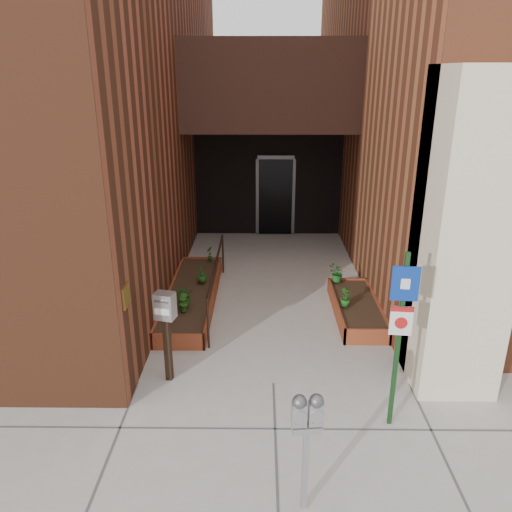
{
  "coord_description": "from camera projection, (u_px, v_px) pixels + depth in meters",
  "views": [
    {
      "loc": [
        -0.19,
        -6.23,
        4.31
      ],
      "look_at": [
        -0.28,
        1.8,
        1.33
      ],
      "focal_mm": 35.0,
      "sensor_mm": 36.0,
      "label": 1
    }
  ],
  "objects": [
    {
      "name": "shrub_left_a",
      "position": [
        185.0,
        296.0,
        9.02
      ],
      "size": [
        0.43,
        0.43,
        0.4
      ],
      "primitive_type": "imported",
      "rotation": [
        0.0,
        0.0,
        0.24
      ],
      "color": "#1C5117",
      "rests_on": "planter_left"
    },
    {
      "name": "handrail",
      "position": [
        216.0,
        269.0,
        9.57
      ],
      "size": [
        0.04,
        3.34,
        0.9
      ],
      "color": "black",
      "rests_on": "ground"
    },
    {
      "name": "sign_post",
      "position": [
        400.0,
        324.0,
        5.99
      ],
      "size": [
        0.32,
        0.09,
        2.37
      ],
      "color": "#143715",
      "rests_on": "ground"
    },
    {
      "name": "architecture",
      "position": [
        262.0,
        42.0,
        12.07
      ],
      "size": [
        20.0,
        14.6,
        10.0
      ],
      "color": "brown",
      "rests_on": "ground"
    },
    {
      "name": "shrub_right_c",
      "position": [
        337.0,
        273.0,
        10.06
      ],
      "size": [
        0.46,
        0.46,
        0.36
      ],
      "primitive_type": "imported",
      "rotation": [
        0.0,
        0.0,
        3.93
      ],
      "color": "#1C6222",
      "rests_on": "planter_right"
    },
    {
      "name": "shrub_right_b",
      "position": [
        346.0,
        297.0,
        9.03
      ],
      "size": [
        0.26,
        0.26,
        0.35
      ],
      "primitive_type": "imported",
      "rotation": [
        0.0,
        0.0,
        2.44
      ],
      "color": "#235A19",
      "rests_on": "planter_right"
    },
    {
      "name": "shrub_right_a",
      "position": [
        346.0,
        297.0,
        9.03
      ],
      "size": [
        0.26,
        0.26,
        0.33
      ],
      "primitive_type": "imported",
      "rotation": [
        0.0,
        0.0,
        0.87
      ],
      "color": "#1D5819",
      "rests_on": "planter_right"
    },
    {
      "name": "planter_left",
      "position": [
        192.0,
        297.0,
        9.84
      ],
      "size": [
        0.9,
        3.6,
        0.3
      ],
      "color": "brown",
      "rests_on": "ground"
    },
    {
      "name": "payment_dropbox",
      "position": [
        166.0,
        318.0,
        7.09
      ],
      "size": [
        0.32,
        0.27,
        1.41
      ],
      "color": "black",
      "rests_on": "ground"
    },
    {
      "name": "shrub_left_c",
      "position": [
        202.0,
        274.0,
        10.05
      ],
      "size": [
        0.28,
        0.28,
        0.35
      ],
      "primitive_type": "imported",
      "rotation": [
        0.0,
        0.0,
        4.01
      ],
      "color": "#1D5016",
      "rests_on": "planter_left"
    },
    {
      "name": "shrub_left_b",
      "position": [
        183.0,
        302.0,
        8.85
      ],
      "size": [
        0.24,
        0.24,
        0.32
      ],
      "primitive_type": "imported",
      "rotation": [
        0.0,
        0.0,
        2.18
      ],
      "color": "#285C1A",
      "rests_on": "planter_left"
    },
    {
      "name": "parking_meter",
      "position": [
        307.0,
        422.0,
        4.88
      ],
      "size": [
        0.32,
        0.16,
        1.41
      ],
      "color": "#969698",
      "rests_on": "ground"
    },
    {
      "name": "shrub_left_d",
      "position": [
        210.0,
        253.0,
        11.22
      ],
      "size": [
        0.21,
        0.21,
        0.33
      ],
      "primitive_type": "imported",
      "rotation": [
        0.0,
        0.0,
        4.94
      ],
      "color": "#1B5F1B",
      "rests_on": "planter_left"
    },
    {
      "name": "ground",
      "position": [
        273.0,
        383.0,
        7.34
      ],
      "size": [
        80.0,
        80.0,
        0.0
      ],
      "primitive_type": "plane",
      "color": "#9E9991",
      "rests_on": "ground"
    },
    {
      "name": "planter_right",
      "position": [
        356.0,
        309.0,
        9.34
      ],
      "size": [
        0.8,
        2.2,
        0.3
      ],
      "color": "brown",
      "rests_on": "ground"
    }
  ]
}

